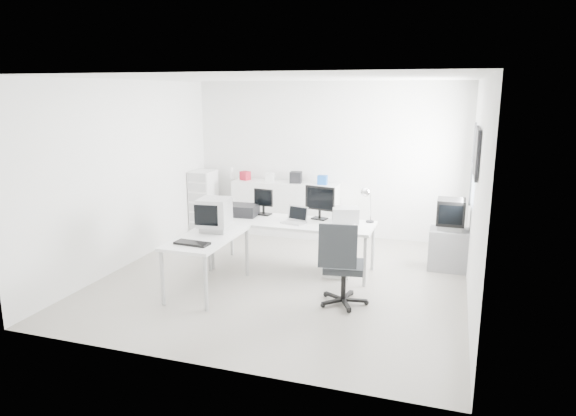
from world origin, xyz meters
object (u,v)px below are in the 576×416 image
(laser_printer, at_px, (345,215))
(filing_cabinet, at_px, (204,201))
(tv_cabinet, at_px, (448,249))
(inkjet_printer, at_px, (242,210))
(office_chair, at_px, (344,262))
(crt_monitor, at_px, (214,214))
(drawer_pedestal, at_px, (339,254))
(lcd_monitor_small, at_px, (263,202))
(crt_tv, at_px, (451,215))
(sideboard, at_px, (286,208))
(main_desk, at_px, (292,245))
(laptop, at_px, (294,216))
(side_desk, at_px, (208,263))
(lcd_monitor_large, at_px, (320,203))

(laser_printer, height_order, filing_cabinet, filing_cabinet)
(laser_printer, relative_size, tv_cabinet, 0.61)
(inkjet_printer, relative_size, filing_cabinet, 0.41)
(office_chair, bearing_deg, laser_printer, 93.00)
(laser_printer, bearing_deg, crt_monitor, -162.00)
(drawer_pedestal, distance_m, laser_printer, 0.59)
(lcd_monitor_small, distance_m, filing_cabinet, 2.21)
(crt_tv, distance_m, sideboard, 3.14)
(main_desk, xyz_separation_m, crt_monitor, (-0.85, -0.85, 0.62))
(inkjet_printer, distance_m, tv_cabinet, 3.19)
(drawer_pedestal, xyz_separation_m, tv_cabinet, (1.52, 0.71, 0.01))
(laser_printer, relative_size, office_chair, 0.35)
(main_desk, height_order, laptop, laptop)
(main_desk, height_order, side_desk, same)
(tv_cabinet, relative_size, sideboard, 0.31)
(tv_cabinet, bearing_deg, main_desk, -161.23)
(office_chair, bearing_deg, inkjet_printer, 140.66)
(inkjet_printer, distance_m, crt_tv, 3.14)
(laser_printer, bearing_deg, side_desk, -156.25)
(laser_printer, bearing_deg, filing_cabinet, 139.96)
(side_desk, distance_m, sideboard, 2.93)
(lcd_monitor_large, bearing_deg, inkjet_printer, -160.35)
(inkjet_printer, distance_m, office_chair, 2.17)
(main_desk, distance_m, drawer_pedestal, 0.71)
(crt_tv, xyz_separation_m, sideboard, (-2.93, 1.07, -0.35))
(side_desk, height_order, crt_monitor, crt_monitor)
(crt_tv, bearing_deg, inkjet_printer, -167.96)
(filing_cabinet, bearing_deg, laptop, -35.91)
(laptop, bearing_deg, crt_tv, 36.97)
(inkjet_printer, xyz_separation_m, laptop, (0.90, -0.20, 0.02))
(laptop, relative_size, crt_tv, 0.65)
(side_desk, distance_m, laptop, 1.43)
(main_desk, bearing_deg, laptop, -63.43)
(tv_cabinet, relative_size, crt_tv, 1.23)
(drawer_pedestal, bearing_deg, main_desk, -175.91)
(lcd_monitor_small, height_order, laptop, lcd_monitor_small)
(main_desk, xyz_separation_m, lcd_monitor_small, (-0.55, 0.25, 0.57))
(lcd_monitor_large, distance_m, office_chair, 1.49)
(main_desk, height_order, inkjet_printer, inkjet_printer)
(side_desk, bearing_deg, laser_printer, 39.52)
(inkjet_printer, height_order, lcd_monitor_small, lcd_monitor_small)
(office_chair, bearing_deg, sideboard, 112.76)
(laptop, bearing_deg, main_desk, 132.04)
(crt_monitor, bearing_deg, filing_cabinet, 113.86)
(laser_printer, bearing_deg, drawer_pedestal, -122.16)
(side_desk, bearing_deg, laptop, 48.01)
(laptop, bearing_deg, side_desk, -116.52)
(side_desk, relative_size, inkjet_printer, 2.94)
(drawer_pedestal, relative_size, sideboard, 0.30)
(inkjet_printer, xyz_separation_m, sideboard, (0.14, 1.72, -0.34))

